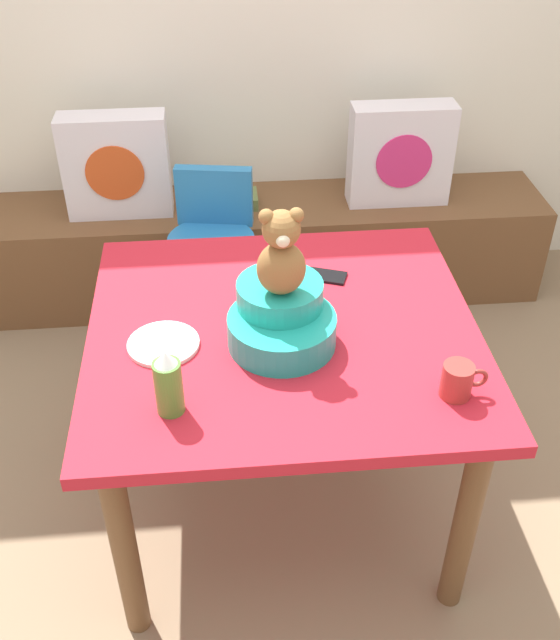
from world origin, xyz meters
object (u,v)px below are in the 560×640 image
(pillow_floral_left, at_px, (116,166))
(pillow_floral_right, at_px, (400,155))
(dining_table, at_px, (283,355))
(coffee_mug, at_px, (458,380))
(infant_seat_teal, at_px, (281,318))
(book_stack, at_px, (235,200))
(dinner_plate_near, at_px, (163,344))
(highchair, at_px, (212,245))
(teddy_bear, at_px, (281,254))
(cell_phone, at_px, (323,276))
(ketchup_bottle, at_px, (168,384))

(pillow_floral_left, height_order, pillow_floral_right, same)
(dining_table, xyz_separation_m, coffee_mug, (0.41, -0.32, 0.15))
(infant_seat_teal, bearing_deg, book_stack, 93.55)
(pillow_floral_left, distance_m, dinner_plate_near, 1.33)
(pillow_floral_right, xyz_separation_m, highchair, (-0.83, -0.42, -0.16))
(teddy_bear, xyz_separation_m, cell_phone, (0.16, 0.30, -0.27))
(teddy_bear, bearing_deg, dinner_plate_near, -179.90)
(ketchup_bottle, bearing_deg, dinner_plate_near, 96.15)
(ketchup_bottle, distance_m, cell_phone, 0.73)
(pillow_floral_left, distance_m, infant_seat_teal, 1.43)
(infant_seat_teal, distance_m, cell_phone, 0.35)
(dining_table, bearing_deg, pillow_floral_right, 63.33)
(pillow_floral_left, xyz_separation_m, dinner_plate_near, (0.24, -1.30, 0.07))
(infant_seat_teal, height_order, coffee_mug, infant_seat_teal)
(pillow_floral_left, bearing_deg, cell_phone, -53.80)
(pillow_floral_right, bearing_deg, coffee_mug, -97.79)
(ketchup_bottle, height_order, coffee_mug, ketchup_bottle)
(dining_table, relative_size, infant_seat_teal, 3.37)
(teddy_bear, bearing_deg, ketchup_bottle, -139.18)
(book_stack, bearing_deg, pillow_floral_right, -1.67)
(book_stack, distance_m, highchair, 0.45)
(ketchup_bottle, xyz_separation_m, dinner_plate_near, (-0.03, 0.26, -0.08))
(pillow_floral_left, height_order, coffee_mug, pillow_floral_left)
(infant_seat_teal, bearing_deg, dining_table, 78.49)
(pillow_floral_right, bearing_deg, teddy_bear, -116.09)
(infant_seat_teal, relative_size, dinner_plate_near, 1.65)
(highchair, height_order, infant_seat_teal, infant_seat_teal)
(pillow_floral_right, height_order, highchair, pillow_floral_right)
(infant_seat_teal, bearing_deg, cell_phone, 62.02)
(dining_table, distance_m, highchair, 0.86)
(dinner_plate_near, bearing_deg, coffee_mug, -19.73)
(pillow_floral_left, height_order, teddy_bear, teddy_bear)
(pillow_floral_right, bearing_deg, dining_table, -116.67)
(book_stack, xyz_separation_m, ketchup_bottle, (-0.22, -1.58, 0.34))
(pillow_floral_left, distance_m, highchair, 0.59)
(highchair, xyz_separation_m, ketchup_bottle, (-0.11, -1.15, 0.31))
(pillow_floral_right, distance_m, dinner_plate_near, 1.62)
(highchair, xyz_separation_m, dinner_plate_near, (-0.14, -0.89, 0.22))
(teddy_bear, relative_size, coffee_mug, 2.08)
(highchair, bearing_deg, teddy_bear, -77.96)
(dinner_plate_near, bearing_deg, pillow_floral_left, 100.64)
(dinner_plate_near, bearing_deg, teddy_bear, 0.10)
(pillow_floral_left, relative_size, dinner_plate_near, 2.20)
(teddy_bear, bearing_deg, book_stack, 93.54)
(pillow_floral_left, height_order, infant_seat_teal, same)
(pillow_floral_right, height_order, book_stack, pillow_floral_right)
(dinner_plate_near, bearing_deg, book_stack, 79.49)
(pillow_floral_left, relative_size, highchair, 0.56)
(coffee_mug, distance_m, dinner_plate_near, 0.80)
(dining_table, relative_size, cell_phone, 7.73)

